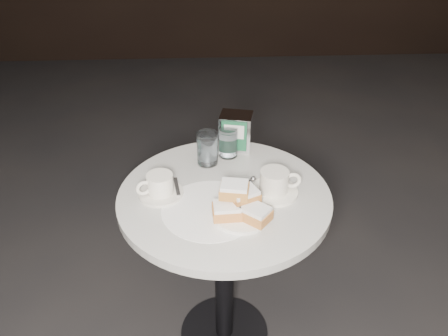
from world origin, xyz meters
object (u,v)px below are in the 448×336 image
coffee_cup_right (274,184)px  napkin_dispenser (236,131)px  beignet_plate (240,206)px  coffee_cup_left (160,186)px  water_glass_left (207,149)px  cafe_table (224,238)px  water_glass_right (228,142)px

coffee_cup_right → napkin_dispenser: size_ratio=1.24×
beignet_plate → napkin_dispenser: 0.42m
coffee_cup_left → water_glass_left: bearing=25.9°
beignet_plate → water_glass_left: (-0.09, 0.31, 0.02)m
cafe_table → napkin_dispenser: 0.40m
coffee_cup_left → beignet_plate: bearing=-50.6°
beignet_plate → water_glass_left: size_ratio=1.74×
beignet_plate → water_glass_right: bearing=92.4°
coffee_cup_right → napkin_dispenser: 0.32m
cafe_table → water_glass_right: size_ratio=6.63×
water_glass_left → water_glass_right: (0.08, 0.05, -0.00)m
beignet_plate → napkin_dispenser: napkin_dispenser is taller
cafe_table → napkin_dispenser: napkin_dispenser is taller
water_glass_left → cafe_table: bearing=-74.9°
coffee_cup_right → water_glass_left: (-0.21, 0.20, 0.02)m
water_glass_left → water_glass_right: bearing=32.2°
cafe_table → napkin_dispenser: (0.06, 0.30, 0.27)m
cafe_table → water_glass_left: (-0.05, 0.19, 0.26)m
cafe_table → water_glass_left: size_ratio=6.17×
cafe_table → water_glass_right: (0.03, 0.24, 0.25)m
beignet_plate → coffee_cup_right: 0.17m
water_glass_right → napkin_dispenser: napkin_dispenser is taller
coffee_cup_left → water_glass_left: 0.24m
beignet_plate → coffee_cup_left: (-0.25, 0.13, -0.01)m
napkin_dispenser → cafe_table: bearing=-88.7°
coffee_cup_left → water_glass_right: bearing=21.1°
coffee_cup_left → napkin_dispenser: 0.40m
cafe_table → beignet_plate: bearing=-71.3°
coffee_cup_left → water_glass_left: water_glass_left is taller
coffee_cup_right → water_glass_right: water_glass_right is taller
cafe_table → coffee_cup_right: bearing=-2.4°
beignet_plate → water_glass_right: 0.36m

